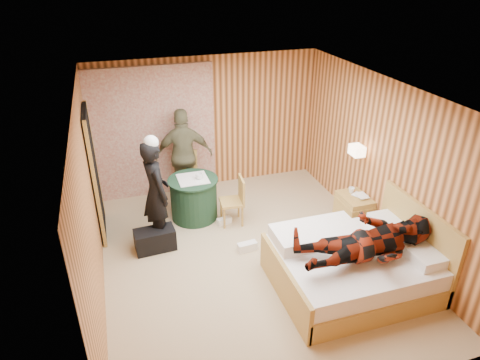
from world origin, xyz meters
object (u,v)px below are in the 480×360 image
object	(u,v)px
duffel_bag	(155,240)
man_on_bed	(371,233)
round_table	(194,198)
chair_near	(236,197)
wall_lamp	(357,150)
woman_standing	(156,193)
bed	(353,265)
nightstand	(353,211)
chair_far	(186,173)
man_at_table	(184,156)

from	to	relation	value
duffel_bag	man_on_bed	xyz separation A→B (m)	(2.46, -1.83, 0.80)
round_table	man_on_bed	distance (m)	3.13
chair_near	duffel_bag	distance (m)	1.48
wall_lamp	woman_standing	world-z (taller)	woman_standing
wall_lamp	bed	size ratio (longest dim) A/B	0.13
nightstand	woman_standing	distance (m)	3.19
bed	chair_near	bearing A→B (deg)	117.93
round_table	chair_far	size ratio (longest dim) A/B	0.90
woman_standing	man_on_bed	xyz separation A→B (m)	(2.36, -2.07, 0.13)
man_on_bed	nightstand	bearing A→B (deg)	63.66
round_table	man_on_bed	bearing A→B (deg)	-56.48
nightstand	woman_standing	world-z (taller)	woman_standing
duffel_bag	woman_standing	world-z (taller)	woman_standing
woman_standing	man_at_table	bearing A→B (deg)	-41.76
duffel_bag	woman_standing	bearing A→B (deg)	62.20
chair_near	duffel_bag	bearing A→B (deg)	-70.16
chair_near	woman_standing	xyz separation A→B (m)	(-1.29, -0.12, 0.36)
bed	woman_standing	world-z (taller)	woman_standing
duffel_bag	wall_lamp	bearing A→B (deg)	-6.83
woman_standing	man_at_table	xyz separation A→B (m)	(0.66, 1.20, 0.02)
chair_near	man_at_table	bearing A→B (deg)	-144.06
wall_lamp	man_at_table	world-z (taller)	man_at_table
woman_standing	round_table	bearing A→B (deg)	-66.09
wall_lamp	duffel_bag	world-z (taller)	wall_lamp
bed	nightstand	size ratio (longest dim) A/B	3.36
bed	woman_standing	distance (m)	3.02
bed	woman_standing	bearing A→B (deg)	141.74
man_at_table	woman_standing	bearing A→B (deg)	68.00
man_at_table	man_on_bed	xyz separation A→B (m)	(1.70, -3.26, 0.11)
chair_far	chair_near	bearing A→B (deg)	-49.87
round_table	chair_near	world-z (taller)	chair_near
round_table	woman_standing	size ratio (longest dim) A/B	0.50
man_at_table	man_on_bed	size ratio (longest dim) A/B	0.97
wall_lamp	chair_near	size ratio (longest dim) A/B	0.31
bed	chair_far	bearing A→B (deg)	118.92
duffel_bag	chair_near	bearing A→B (deg)	10.49
wall_lamp	nightstand	world-z (taller)	wall_lamp
round_table	man_at_table	world-z (taller)	man_at_table
duffel_bag	man_on_bed	bearing A→B (deg)	-40.45
wall_lamp	duffel_bag	distance (m)	3.43
woman_standing	chair_near	bearing A→B (deg)	-97.48
nightstand	duffel_bag	world-z (taller)	nightstand
man_at_table	round_table	bearing A→B (deg)	96.97
bed	woman_standing	xyz separation A→B (m)	(-2.33, 1.84, 0.53)
wall_lamp	man_at_table	bearing A→B (deg)	147.02
duffel_bag	man_on_bed	size ratio (longest dim) A/B	0.34
woman_standing	man_at_table	size ratio (longest dim) A/B	0.98
wall_lamp	man_on_bed	size ratio (longest dim) A/B	0.15
chair_far	chair_near	world-z (taller)	chair_far
duffel_bag	man_at_table	world-z (taller)	man_at_table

